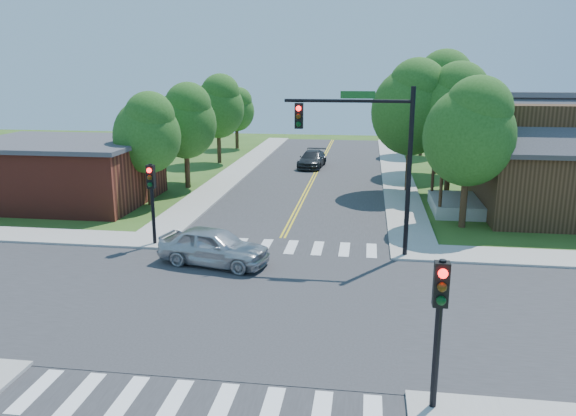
% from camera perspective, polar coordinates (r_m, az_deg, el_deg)
% --- Properties ---
extents(ground, '(100.00, 100.00, 0.00)m').
position_cam_1_polar(ground, '(19.80, -3.89, -9.56)').
color(ground, '#30541A').
rests_on(ground, ground).
extents(road_ns, '(10.00, 90.00, 0.04)m').
position_cam_1_polar(road_ns, '(19.79, -3.89, -9.50)').
color(road_ns, '#2D2D30').
rests_on(road_ns, ground).
extents(road_ew, '(90.00, 10.00, 0.04)m').
position_cam_1_polar(road_ew, '(19.79, -3.89, -9.49)').
color(road_ew, '#2D2D30').
rests_on(road_ew, ground).
extents(intersection_patch, '(10.20, 10.20, 0.06)m').
position_cam_1_polar(intersection_patch, '(19.80, -3.89, -9.56)').
color(intersection_patch, '#2D2D30').
rests_on(intersection_patch, ground).
extents(sidewalk_ne, '(40.00, 40.00, 0.14)m').
position_cam_1_polar(sidewalk_ne, '(36.47, 27.02, 0.10)').
color(sidewalk_ne, '#9E9B93').
rests_on(sidewalk_ne, ground).
extents(sidewalk_nw, '(40.00, 40.00, 0.14)m').
position_cam_1_polar(sidewalk_nw, '(39.67, -21.84, 1.67)').
color(sidewalk_nw, '#9E9B93').
rests_on(sidewalk_nw, ground).
extents(crosswalk_north, '(8.85, 2.00, 0.01)m').
position_cam_1_polar(crosswalk_north, '(25.48, -1.01, -3.92)').
color(crosswalk_north, white).
rests_on(crosswalk_north, ground).
extents(crosswalk_south, '(8.85, 2.00, 0.01)m').
position_cam_1_polar(crosswalk_south, '(14.49, -9.23, -19.10)').
color(crosswalk_south, white).
rests_on(crosswalk_south, ground).
extents(centerline, '(0.30, 90.00, 0.01)m').
position_cam_1_polar(centerline, '(19.78, -3.89, -9.43)').
color(centerline, yellow).
rests_on(centerline, ground).
extents(signal_mast_ne, '(5.30, 0.42, 7.20)m').
position_cam_1_polar(signal_mast_ne, '(23.51, 8.21, 6.43)').
color(signal_mast_ne, black).
rests_on(signal_mast_ne, ground).
extents(signal_pole_se, '(0.34, 0.42, 3.80)m').
position_cam_1_polar(signal_pole_se, '(13.31, 15.15, -9.77)').
color(signal_pole_se, black).
rests_on(signal_pole_se, ground).
extents(signal_pole_nw, '(0.34, 0.42, 3.80)m').
position_cam_1_polar(signal_pole_nw, '(25.69, -13.70, 1.87)').
color(signal_pole_nw, black).
rests_on(signal_pole_nw, ground).
extents(building_nw, '(10.40, 8.40, 3.73)m').
position_cam_1_polar(building_nw, '(36.31, -21.90, 3.51)').
color(building_nw, maroon).
rests_on(building_nw, ground).
extents(tree_e_a, '(4.47, 4.25, 7.60)m').
position_cam_1_polar(tree_e_a, '(29.08, 18.12, 7.59)').
color(tree_e_a, '#382314').
rests_on(tree_e_a, ground).
extents(tree_e_b, '(4.90, 4.65, 8.33)m').
position_cam_1_polar(tree_e_b, '(36.57, 16.49, 9.67)').
color(tree_e_b, '#382314').
rests_on(tree_e_b, ground).
extents(tree_e_c, '(5.44, 5.17, 9.25)m').
position_cam_1_polar(tree_e_c, '(43.85, 15.25, 11.20)').
color(tree_e_c, '#382314').
rests_on(tree_e_c, ground).
extents(tree_e_d, '(4.60, 4.37, 7.82)m').
position_cam_1_polar(tree_e_d, '(52.96, 13.70, 10.70)').
color(tree_e_d, '#382314').
rests_on(tree_e_d, ground).
extents(tree_w_a, '(3.91, 3.71, 6.64)m').
position_cam_1_polar(tree_w_a, '(33.58, -14.06, 7.58)').
color(tree_w_a, '#382314').
rests_on(tree_w_a, ground).
extents(tree_w_b, '(4.01, 3.81, 6.82)m').
position_cam_1_polar(tree_w_b, '(39.60, -10.31, 8.88)').
color(tree_w_b, '#382314').
rests_on(tree_w_b, ground).
extents(tree_w_c, '(4.38, 4.16, 7.45)m').
position_cam_1_polar(tree_w_c, '(47.77, -7.06, 10.36)').
color(tree_w_c, '#382314').
rests_on(tree_w_c, ground).
extents(tree_w_d, '(3.56, 3.38, 6.04)m').
position_cam_1_polar(tree_w_d, '(56.42, -5.20, 10.03)').
color(tree_w_d, '#382314').
rests_on(tree_w_d, ground).
extents(tree_house, '(5.03, 4.77, 8.54)m').
position_cam_1_polar(tree_house, '(36.71, 12.57, 10.15)').
color(tree_house, '#382314').
rests_on(tree_house, ground).
extents(tree_bldg, '(4.14, 3.93, 7.03)m').
position_cam_1_polar(tree_bldg, '(37.94, -10.32, 8.86)').
color(tree_bldg, '#382314').
rests_on(tree_bldg, ground).
extents(car_silver, '(3.78, 5.38, 1.57)m').
position_cam_1_polar(car_silver, '(23.21, -7.53, -3.96)').
color(car_silver, '#B9BCC1').
rests_on(car_silver, ground).
extents(car_dgrey, '(2.57, 4.86, 1.33)m').
position_cam_1_polar(car_dgrey, '(45.56, 2.47, 4.93)').
color(car_dgrey, '#27292B').
rests_on(car_dgrey, ground).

